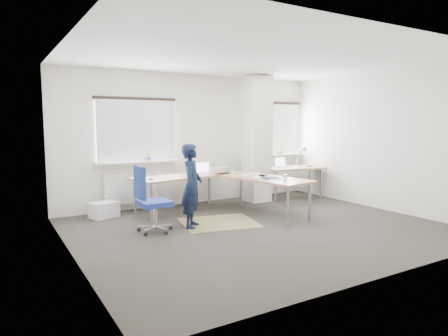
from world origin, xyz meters
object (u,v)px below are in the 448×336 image
task_chair (152,214)px  person (192,186)px  desk_main (223,178)px  desk_side (294,169)px

task_chair → person: 0.81m
person → task_chair: bearing=125.2°
desk_main → person: size_ratio=1.99×
desk_main → desk_side: 2.27m
task_chair → person: size_ratio=0.77×
desk_side → task_chair: size_ratio=1.38×
desk_main → task_chair: (-1.71, -0.67, -0.39)m
desk_main → task_chair: bearing=-168.8°
desk_main → desk_side: size_ratio=1.88×
task_chair → desk_main: bearing=21.4°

